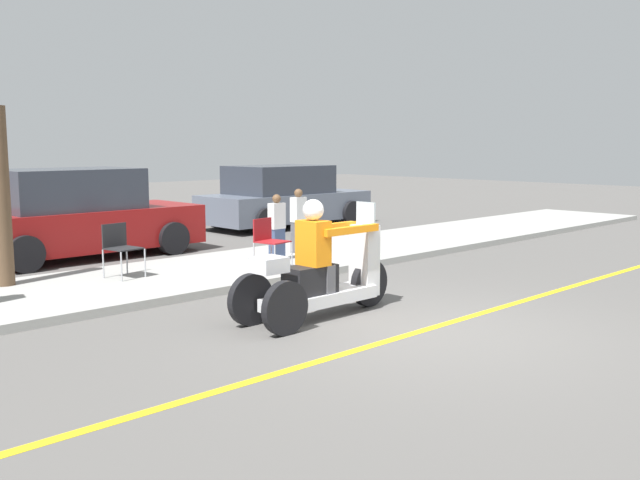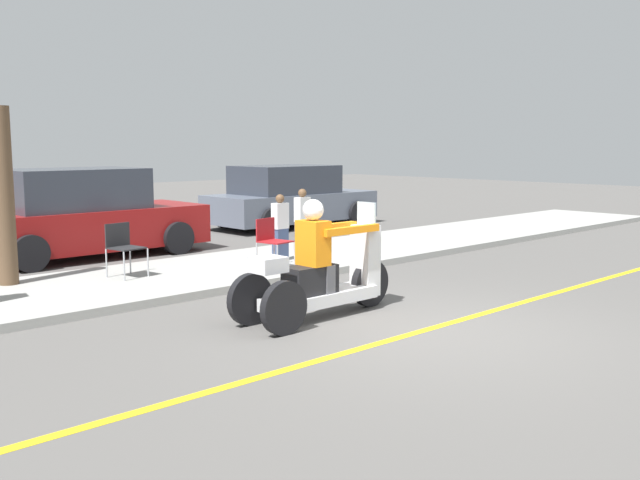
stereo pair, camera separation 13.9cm
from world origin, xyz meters
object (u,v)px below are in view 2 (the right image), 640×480
at_px(folding_chair_set_back, 271,238).
at_px(parked_car_lot_far, 290,198).
at_px(spectator_end_of_line, 302,222).
at_px(spectator_far_back, 280,229).
at_px(folding_chair_curbside, 123,244).
at_px(parked_car_lot_left, 82,216).
at_px(motorcycle_trike, 320,276).
at_px(tree_trunk, 4,196).

bearing_deg(folding_chair_set_back, parked_car_lot_far, 46.57).
distance_m(spectator_end_of_line, spectator_far_back, 1.00).
bearing_deg(folding_chair_curbside, spectator_far_back, -10.81).
bearing_deg(parked_car_lot_far, parked_car_lot_left, -169.85).
bearing_deg(folding_chair_set_back, folding_chair_curbside, 154.30).
bearing_deg(spectator_end_of_line, parked_car_lot_left, 133.89).
distance_m(motorcycle_trike, parked_car_lot_left, 6.59).
bearing_deg(folding_chair_set_back, tree_trunk, 156.27).
bearing_deg(folding_chair_curbside, parked_car_lot_far, 30.36).
xyz_separation_m(spectator_far_back, tree_trunk, (-4.25, 1.10, 0.72)).
bearing_deg(spectator_far_back, spectator_end_of_line, 25.27).
distance_m(parked_car_lot_far, tree_trunk, 9.14).
height_order(folding_chair_curbside, parked_car_lot_far, parked_car_lot_far).
bearing_deg(folding_chair_curbside, parked_car_lot_left, 76.23).
distance_m(parked_car_lot_left, tree_trunk, 3.31).
height_order(folding_chair_set_back, tree_trunk, tree_trunk).
bearing_deg(folding_chair_curbside, spectator_end_of_line, -1.49).
xyz_separation_m(motorcycle_trike, folding_chair_set_back, (1.38, 2.63, 0.09)).
relative_size(spectator_end_of_line, folding_chair_set_back, 1.46).
bearing_deg(spectator_end_of_line, spectator_far_back, -154.73).
xyz_separation_m(spectator_end_of_line, tree_trunk, (-5.16, 0.68, 0.71)).
bearing_deg(tree_trunk, motorcycle_trike, -61.97).
relative_size(parked_car_lot_far, tree_trunk, 1.77).
relative_size(folding_chair_curbside, parked_car_lot_left, 0.18).
height_order(spectator_far_back, parked_car_lot_far, parked_car_lot_far).
xyz_separation_m(motorcycle_trike, folding_chair_curbside, (-0.73, 3.65, 0.09)).
bearing_deg(folding_chair_curbside, motorcycle_trike, -78.69).
height_order(spectator_end_of_line, folding_chair_set_back, spectator_end_of_line).
relative_size(spectator_end_of_line, parked_car_lot_far, 0.26).
bearing_deg(tree_trunk, folding_chair_curbside, -20.90).
bearing_deg(spectator_far_back, parked_car_lot_left, 120.17).
bearing_deg(parked_car_lot_far, tree_trunk, -157.67).
xyz_separation_m(parked_car_lot_left, parked_car_lot_far, (6.19, 1.11, -0.04)).
distance_m(spectator_far_back, parked_car_lot_far, 6.19).
distance_m(spectator_end_of_line, folding_chair_curbside, 3.64).
bearing_deg(parked_car_lot_far, spectator_end_of_line, -128.31).
height_order(parked_car_lot_left, parked_car_lot_far, parked_car_lot_left).
bearing_deg(spectator_far_back, tree_trunk, 165.46).
bearing_deg(motorcycle_trike, parked_car_lot_left, 90.09).
bearing_deg(spectator_end_of_line, tree_trunk, 172.53).
bearing_deg(parked_car_lot_far, spectator_far_back, -132.44).
bearing_deg(motorcycle_trike, folding_chair_curbside, 101.31).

